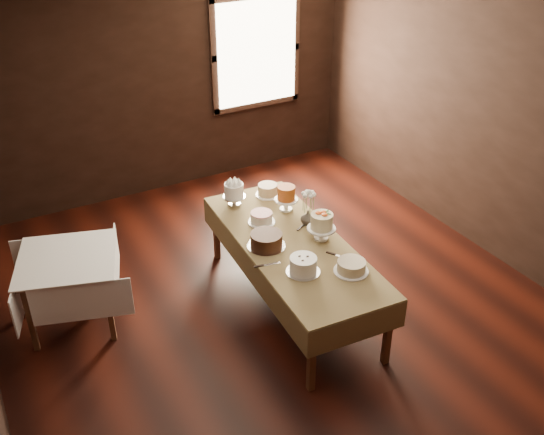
{
  "coord_description": "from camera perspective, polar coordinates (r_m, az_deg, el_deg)",
  "views": [
    {
      "loc": [
        -2.32,
        -3.98,
        3.76
      ],
      "look_at": [
        0.0,
        0.2,
        0.95
      ],
      "focal_mm": 40.76,
      "sensor_mm": 36.0,
      "label": 1
    }
  ],
  "objects": [
    {
      "name": "cake_server_b",
      "position": [
        5.47,
        6.62,
        -3.67
      ],
      "size": [
        0.15,
        0.22,
        0.01
      ],
      "primitive_type": "cube",
      "rotation": [
        0.0,
        0.0,
        -1.01
      ],
      "color": "silver",
      "rests_on": "display_table"
    },
    {
      "name": "cake_cream",
      "position": [
        5.28,
        7.34,
        -4.55
      ],
      "size": [
        0.32,
        0.32,
        0.11
      ],
      "color": "white",
      "rests_on": "display_table"
    },
    {
      "name": "wall_right",
      "position": [
        6.68,
        20.18,
        7.87
      ],
      "size": [
        0.02,
        6.0,
        2.8
      ],
      "primitive_type": "cube",
      "color": "black",
      "rests_on": "ground"
    },
    {
      "name": "cake_swirl",
      "position": [
        5.22,
        2.9,
        -4.46
      ],
      "size": [
        0.33,
        0.33,
        0.15
      ],
      "color": "silver",
      "rests_on": "display_table"
    },
    {
      "name": "flower_bouquet",
      "position": [
        5.79,
        3.39,
        1.63
      ],
      "size": [
        0.14,
        0.14,
        0.2
      ],
      "primitive_type": null,
      "color": "white",
      "rests_on": "flower_vase"
    },
    {
      "name": "window",
      "position": [
        8.1,
        -1.41,
        14.99
      ],
      "size": [
        1.1,
        0.05,
        1.3
      ],
      "primitive_type": "cube",
      "color": "#FFEABF",
      "rests_on": "wall_back"
    },
    {
      "name": "cake_meringue",
      "position": [
        6.2,
        -3.52,
        2.09
      ],
      "size": [
        0.23,
        0.23,
        0.25
      ],
      "color": "silver",
      "rests_on": "display_table"
    },
    {
      "name": "cake_server_e",
      "position": [
        5.35,
        -0.0,
        -4.31
      ],
      "size": [
        0.24,
        0.07,
        0.01
      ],
      "primitive_type": "cube",
      "rotation": [
        0.0,
        0.0,
        -0.2
      ],
      "color": "silver",
      "rests_on": "display_table"
    },
    {
      "name": "display_table",
      "position": [
        5.67,
        1.91,
        -2.75
      ],
      "size": [
        1.04,
        2.34,
        0.71
      ],
      "rotation": [
        0.0,
        0.0,
        -0.07
      ],
      "color": "#4A2918",
      "rests_on": "ground"
    },
    {
      "name": "side_table",
      "position": [
        5.77,
        -18.36,
        -4.21
      ],
      "size": [
        1.06,
        1.06,
        0.71
      ],
      "rotation": [
        0.0,
        0.0,
        -0.31
      ],
      "color": "#4A2918",
      "rests_on": "ground"
    },
    {
      "name": "ceiling",
      "position": [
        4.71,
        1.25,
        18.66
      ],
      "size": [
        5.0,
        6.0,
        0.01
      ],
      "primitive_type": "cube",
      "color": "beige",
      "rests_on": "wall_back"
    },
    {
      "name": "cake_server_d",
      "position": [
        5.94,
        3.15,
        -0.51
      ],
      "size": [
        0.22,
        0.14,
        0.01
      ],
      "primitive_type": "cube",
      "rotation": [
        0.0,
        0.0,
        0.51
      ],
      "color": "silver",
      "rests_on": "display_table"
    },
    {
      "name": "flower_vase",
      "position": [
        5.89,
        3.34,
        -0.02
      ],
      "size": [
        0.18,
        0.18,
        0.15
      ],
      "primitive_type": "imported",
      "rotation": [
        0.0,
        0.0,
        1.87
      ],
      "color": "#2D2823",
      "rests_on": "display_table"
    },
    {
      "name": "floor",
      "position": [
        5.95,
        0.95,
        -8.78
      ],
      "size": [
        5.0,
        6.0,
        0.01
      ],
      "primitive_type": "cube",
      "color": "black",
      "rests_on": "ground"
    },
    {
      "name": "cake_speckled",
      "position": [
        6.4,
        -0.4,
        2.53
      ],
      "size": [
        0.26,
        0.26,
        0.12
      ],
      "color": "white",
      "rests_on": "display_table"
    },
    {
      "name": "cake_server_c",
      "position": [
        5.82,
        0.04,
        -1.18
      ],
      "size": [
        0.08,
        0.24,
        0.01
      ],
      "primitive_type": "cube",
      "rotation": [
        0.0,
        0.0,
        1.35
      ],
      "color": "silver",
      "rests_on": "display_table"
    },
    {
      "name": "cake_lattice",
      "position": [
        5.92,
        -0.98,
        -0.07
      ],
      "size": [
        0.26,
        0.26,
        0.1
      ],
      "color": "white",
      "rests_on": "display_table"
    },
    {
      "name": "wall_back",
      "position": [
        7.72,
        -10.37,
        12.18
      ],
      "size": [
        5.0,
        0.02,
        2.8
      ],
      "primitive_type": "cube",
      "color": "black",
      "rests_on": "ground"
    },
    {
      "name": "cake_flowers",
      "position": [
        5.65,
        4.59,
        -0.95
      ],
      "size": [
        0.29,
        0.29,
        0.27
      ],
      "color": "white",
      "rests_on": "display_table"
    },
    {
      "name": "cake_chocolate",
      "position": [
        5.55,
        -0.52,
        -2.15
      ],
      "size": [
        0.4,
        0.4,
        0.14
      ],
      "color": "silver",
      "rests_on": "display_table"
    },
    {
      "name": "cake_caramel",
      "position": [
        6.1,
        1.32,
        1.67
      ],
      "size": [
        0.24,
        0.24,
        0.27
      ],
      "color": "white",
      "rests_on": "display_table"
    }
  ]
}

